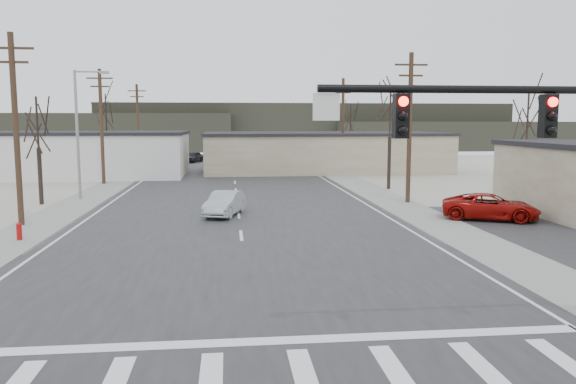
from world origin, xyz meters
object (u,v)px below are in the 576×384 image
car_far_a (289,160)px  car_parked_red (491,207)px  fire_hydrant (19,232)px  car_far_b (193,157)px  sedan_crossing (225,203)px

car_far_a → car_parked_red: size_ratio=0.95×
fire_hydrant → car_far_b: (4.90, 50.00, 0.31)m
sedan_crossing → car_far_a: size_ratio=0.85×
sedan_crossing → car_far_a: car_far_a is taller
sedan_crossing → car_parked_red: 15.08m
car_far_a → car_parked_red: 40.10m
fire_hydrant → sedan_crossing: sedan_crossing is taller
fire_hydrant → car_far_b: 50.24m
fire_hydrant → car_far_b: size_ratio=0.21×
car_far_a → fire_hydrant: bearing=74.1°
fire_hydrant → car_parked_red: bearing=7.1°
fire_hydrant → car_far_a: 45.82m
fire_hydrant → car_parked_red: (24.17, 3.01, 0.31)m
car_far_b → car_far_a: bearing=-10.0°
fire_hydrant → sedan_crossing: bearing=32.6°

